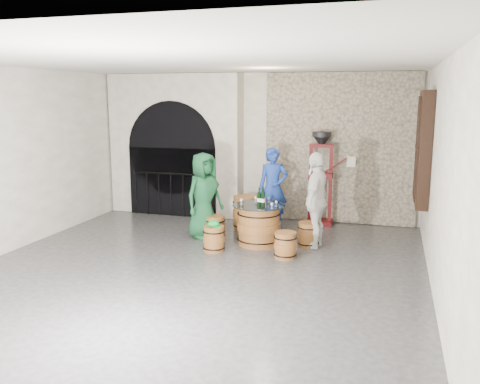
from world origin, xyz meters
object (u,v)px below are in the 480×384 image
(person_green, at_px, (204,196))
(person_blue, at_px, (273,188))
(barrel_stool_left, at_px, (215,227))
(barrel_stool_far, at_px, (269,221))
(barrel_stool_near_left, at_px, (214,239))
(barrel_stool_right, at_px, (308,235))
(corking_press, at_px, (321,171))
(wine_bottle_right, at_px, (263,197))
(wine_bottle_center, at_px, (263,199))
(barrel_stool_near_right, at_px, (285,245))
(person_white, at_px, (316,200))
(barrel_table, at_px, (259,225))
(wine_bottle_left, at_px, (259,198))
(side_barrel, at_px, (246,213))

(person_green, xyz_separation_m, person_blue, (1.10, 1.11, 0.01))
(barrel_stool_left, bearing_deg, barrel_stool_far, 41.67)
(barrel_stool_near_left, bearing_deg, barrel_stool_right, 25.98)
(corking_press, bearing_deg, wine_bottle_right, -118.58)
(wine_bottle_right, relative_size, corking_press, 0.16)
(person_blue, distance_m, wine_bottle_center, 1.34)
(person_blue, xyz_separation_m, wine_bottle_right, (0.08, -1.16, 0.04))
(barrel_stool_near_right, distance_m, person_white, 1.10)
(barrel_stool_near_right, distance_m, wine_bottle_right, 1.16)
(wine_bottle_right, bearing_deg, person_blue, 93.96)
(barrel_table, distance_m, barrel_stool_left, 0.92)
(person_blue, bearing_deg, wine_bottle_left, -104.42)
(wine_bottle_center, xyz_separation_m, corking_press, (0.78, 1.86, 0.27))
(barrel_stool_near_left, height_order, wine_bottle_left, wine_bottle_left)
(barrel_stool_near_left, bearing_deg, corking_press, 57.87)
(barrel_table, distance_m, wine_bottle_right, 0.52)
(barrel_table, height_order, person_green, person_green)
(barrel_stool_far, xyz_separation_m, wine_bottle_right, (0.07, -0.80, 0.66))
(person_white, bearing_deg, side_barrel, -110.31)
(person_white, bearing_deg, barrel_stool_near_left, -58.38)
(barrel_stool_left, bearing_deg, barrel_stool_near_left, -72.31)
(person_blue, bearing_deg, person_white, -63.13)
(barrel_stool_left, relative_size, corking_press, 0.23)
(barrel_stool_far, bearing_deg, wine_bottle_left, -87.89)
(person_green, height_order, wine_bottle_center, person_green)
(person_green, height_order, side_barrel, person_green)
(person_white, distance_m, wine_bottle_center, 0.96)
(barrel_stool_far, relative_size, barrel_stool_near_left, 1.00)
(wine_bottle_center, bearing_deg, barrel_stool_near_left, -142.95)
(barrel_table, relative_size, barrel_stool_far, 2.14)
(corking_press, bearing_deg, wine_bottle_center, -115.47)
(wine_bottle_right, bearing_deg, barrel_stool_near_left, -133.85)
(person_blue, bearing_deg, side_barrel, -163.01)
(person_green, distance_m, person_blue, 1.56)
(side_barrel, bearing_deg, wine_bottle_left, -61.15)
(barrel_table, xyz_separation_m, wine_bottle_right, (0.05, 0.11, 0.51))
(barrel_table, xyz_separation_m, barrel_stool_left, (-0.90, 0.13, -0.15))
(wine_bottle_left, height_order, side_barrel, wine_bottle_left)
(barrel_stool_right, distance_m, person_blue, 1.59)
(barrel_stool_near_right, xyz_separation_m, wine_bottle_left, (-0.62, 0.61, 0.66))
(person_white, height_order, corking_press, corking_press)
(person_blue, bearing_deg, barrel_stool_left, -143.48)
(wine_bottle_left, distance_m, side_barrel, 1.24)
(barrel_table, bearing_deg, person_white, 8.41)
(side_barrel, bearing_deg, barrel_stool_left, -114.28)
(person_white, bearing_deg, barrel_stool_left, -82.54)
(barrel_stool_left, height_order, corking_press, corking_press)
(barrel_table, relative_size, barrel_stool_left, 2.14)
(barrel_stool_near_left, xyz_separation_m, person_blue, (0.62, 1.89, 0.61))
(barrel_stool_near_right, height_order, person_blue, person_blue)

